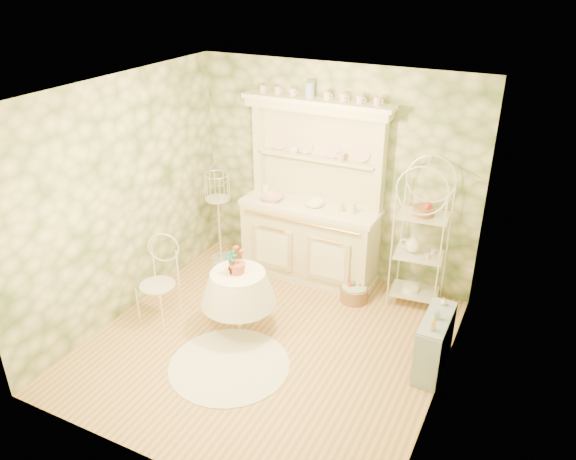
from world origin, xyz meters
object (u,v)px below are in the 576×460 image
at_px(round_table, 239,298).
at_px(floor_basket, 354,292).
at_px(bakers_rack, 420,241).
at_px(birdcage_stand, 219,215).
at_px(side_shelf, 434,344).
at_px(cafe_chair, 158,290).
at_px(kitchen_dresser, 310,195).

height_order(round_table, floor_basket, round_table).
xyz_separation_m(bakers_rack, birdcage_stand, (-2.66, -0.14, -0.16)).
relative_size(side_shelf, floor_basket, 1.96).
bearing_deg(cafe_chair, round_table, -7.62).
xyz_separation_m(kitchen_dresser, floor_basket, (0.74, -0.30, -1.03)).
bearing_deg(floor_basket, cafe_chair, -143.98).
height_order(kitchen_dresser, side_shelf, kitchen_dresser).
xyz_separation_m(bakers_rack, cafe_chair, (-2.52, -1.64, -0.45)).
height_order(kitchen_dresser, round_table, kitchen_dresser).
relative_size(side_shelf, round_table, 0.84).
relative_size(bakers_rack, floor_basket, 4.87).
bearing_deg(floor_basket, round_table, -131.02).
relative_size(kitchen_dresser, cafe_chair, 2.99).
distance_m(kitchen_dresser, side_shelf, 2.35).
relative_size(round_table, floor_basket, 2.32).
bearing_deg(bakers_rack, round_table, -145.43).
bearing_deg(kitchen_dresser, bakers_rack, -0.53).
height_order(kitchen_dresser, birdcage_stand, kitchen_dresser).
bearing_deg(round_table, bakers_rack, 40.66).
height_order(kitchen_dresser, bakers_rack, kitchen_dresser).
height_order(cafe_chair, floor_basket, cafe_chair).
distance_m(cafe_chair, birdcage_stand, 1.54).
distance_m(side_shelf, round_table, 2.12).
bearing_deg(cafe_chair, birdcage_stand, 71.84).
relative_size(kitchen_dresser, side_shelf, 3.42).
bearing_deg(birdcage_stand, side_shelf, -17.13).
bearing_deg(bakers_rack, side_shelf, -72.67).
relative_size(bakers_rack, cafe_chair, 2.18).
distance_m(bakers_rack, round_table, 2.17).
height_order(side_shelf, floor_basket, side_shelf).
xyz_separation_m(cafe_chair, floor_basket, (1.86, 1.35, -0.27)).
bearing_deg(cafe_chair, bakers_rack, 9.70).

